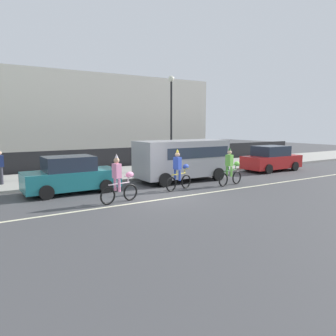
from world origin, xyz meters
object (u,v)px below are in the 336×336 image
Objects in this scene: parade_cyclist_pink at (119,181)px; street_lamp_post at (171,109)px; parked_car_red at (271,159)px; parade_cyclist_cobalt at (179,172)px; parade_cyclist_lime at (231,169)px; pedestrian_onlooker at (0,167)px; parked_van_grey at (183,157)px; parked_car_teal at (71,175)px.

parade_cyclist_pink is 9.09m from street_lamp_post.
parked_car_red is at bearing -27.43° from street_lamp_post.
parade_cyclist_lime is (2.84, -0.40, 0.00)m from parade_cyclist_cobalt.
parked_car_red is at bearing -11.31° from pedestrian_onlooker.
pedestrian_onlooker is (-8.50, 3.16, -0.27)m from parked_van_grey.
parade_cyclist_cobalt is at bearing -36.58° from pedestrian_onlooker.
parade_cyclist_cobalt is at bearing 171.93° from parade_cyclist_lime.
pedestrian_onlooker is (-3.55, 5.94, 0.17)m from parade_cyclist_pink.
parked_car_teal is (-6.01, 0.10, -0.50)m from parked_van_grey.
street_lamp_post is (6.20, 5.86, 3.15)m from parade_cyclist_pink.
parked_van_grey is 4.29m from street_lamp_post.
parade_cyclist_pink is at bearing -150.70° from parked_van_grey.
parade_cyclist_cobalt is 2.87m from parade_cyclist_lime.
parade_cyclist_pink is at bearing -136.61° from street_lamp_post.
parked_car_teal is at bearing 154.99° from parade_cyclist_cobalt.
parked_van_grey is at bearing -0.93° from parked_car_teal.
parade_cyclist_lime reaches higher than parked_car_red.
parked_van_grey is (4.95, 2.78, 0.44)m from parade_cyclist_pink.
parked_car_teal is 3.96m from pedestrian_onlooker.
street_lamp_post is at bearing 43.39° from parade_cyclist_pink.
parade_cyclist_lime is at bearing 3.83° from parade_cyclist_pink.
pedestrian_onlooker is (-9.75, 0.08, -2.97)m from street_lamp_post.
parade_cyclist_lime is at bearing -90.06° from street_lamp_post.
parked_car_red is at bearing 0.34° from parked_van_grey.
street_lamp_post is 3.62× the size of pedestrian_onlooker.
pedestrian_onlooker is at bearing 150.44° from parade_cyclist_lime.
parked_car_teal is at bearing 179.76° from parked_car_red.
parked_car_red is (5.86, 2.41, -0.06)m from parade_cyclist_lime.
pedestrian_onlooker is (-15.61, 3.12, 0.23)m from parked_car_red.
pedestrian_onlooker is at bearing 159.59° from parked_van_grey.
parked_car_teal is (-4.41, 2.06, -0.06)m from parade_cyclist_cobalt.
parade_cyclist_lime is 0.33× the size of street_lamp_post.
pedestrian_onlooker is (-9.75, 5.53, 0.17)m from parade_cyclist_lime.
street_lamp_post reaches higher than parked_car_red.
parked_van_grey is at bearing -20.41° from pedestrian_onlooker.
parade_cyclist_pink and parade_cyclist_lime have the same top height.
parked_car_teal is 1.00× the size of parked_car_red.
pedestrian_onlooker reaches higher than parked_car_teal.
parade_cyclist_pink is at bearing -166.30° from parade_cyclist_cobalt.
street_lamp_post is at bearing 67.95° from parked_van_grey.
parade_cyclist_pink is 0.47× the size of parked_car_red.
street_lamp_post is (1.25, 3.08, 2.71)m from parked_van_grey.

